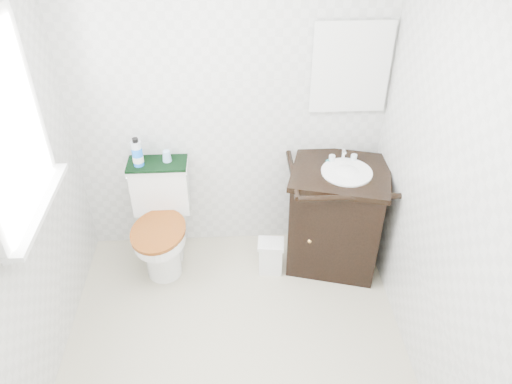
{
  "coord_description": "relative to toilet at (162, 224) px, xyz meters",
  "views": [
    {
      "loc": [
        0.02,
        -1.92,
        2.71
      ],
      "look_at": [
        0.17,
        0.75,
        0.77
      ],
      "focal_mm": 35.0,
      "sensor_mm": 36.0,
      "label": 1
    }
  ],
  "objects": [
    {
      "name": "cup",
      "position": [
        0.07,
        0.14,
        0.5
      ],
      "size": [
        0.06,
        0.06,
        0.08
      ],
      "primitive_type": "cone",
      "color": "#91C3ED",
      "rests_on": "towel"
    },
    {
      "name": "soap_bar",
      "position": [
        1.23,
        0.05,
        0.48
      ],
      "size": [
        0.07,
        0.04,
        0.02
      ],
      "primitive_type": "ellipsoid",
      "color": "#197875",
      "rests_on": "vanity"
    },
    {
      "name": "mirror",
      "position": [
        1.33,
        0.21,
        1.1
      ],
      "size": [
        0.5,
        0.02,
        0.6
      ],
      "primitive_type": "cube",
      "color": "silver",
      "rests_on": "wall_back"
    },
    {
      "name": "window",
      "position": [
        -0.55,
        -0.72,
        1.2
      ],
      "size": [
        0.02,
        0.7,
        0.9
      ],
      "primitive_type": "cube",
      "color": "white",
      "rests_on": "wall_left"
    },
    {
      "name": "floor",
      "position": [
        0.52,
        -0.97,
        -0.35
      ],
      "size": [
        2.4,
        2.4,
        0.0
      ],
      "primitive_type": "plane",
      "color": "#BFB69A",
      "rests_on": "ground"
    },
    {
      "name": "trash_bin",
      "position": [
        0.8,
        -0.17,
        -0.21
      ],
      "size": [
        0.2,
        0.17,
        0.28
      ],
      "color": "white",
      "rests_on": "floor"
    },
    {
      "name": "wall_right",
      "position": [
        1.62,
        -0.97,
        0.85
      ],
      "size": [
        0.0,
        2.4,
        2.4
      ],
      "primitive_type": "plane",
      "rotation": [
        1.57,
        0.0,
        -1.57
      ],
      "color": "silver",
      "rests_on": "ground"
    },
    {
      "name": "wall_left",
      "position": [
        -0.58,
        -0.97,
        0.85
      ],
      "size": [
        0.0,
        2.4,
        2.4
      ],
      "primitive_type": "plane",
      "rotation": [
        1.57,
        0.0,
        1.57
      ],
      "color": "silver",
      "rests_on": "ground"
    },
    {
      "name": "towel",
      "position": [
        -0.0,
        0.12,
        0.45
      ],
      "size": [
        0.42,
        0.22,
        0.02
      ],
      "primitive_type": "cube",
      "color": "black",
      "rests_on": "toilet"
    },
    {
      "name": "wall_back",
      "position": [
        0.52,
        0.23,
        0.85
      ],
      "size": [
        2.4,
        0.0,
        2.4
      ],
      "primitive_type": "plane",
      "rotation": [
        1.57,
        0.0,
        0.0
      ],
      "color": "silver",
      "rests_on": "ground"
    },
    {
      "name": "mouthwash_bottle",
      "position": [
        -0.12,
        0.1,
        0.56
      ],
      "size": [
        0.07,
        0.07,
        0.21
      ],
      "color": "blue",
      "rests_on": "towel"
    },
    {
      "name": "toilet",
      "position": [
        0.0,
        0.0,
        0.0
      ],
      "size": [
        0.43,
        0.65,
        0.79
      ],
      "color": "white",
      "rests_on": "floor"
    },
    {
      "name": "vanity",
      "position": [
        1.28,
        -0.06,
        0.08
      ],
      "size": [
        0.8,
        0.73,
        0.92
      ],
      "color": "black",
      "rests_on": "floor"
    }
  ]
}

